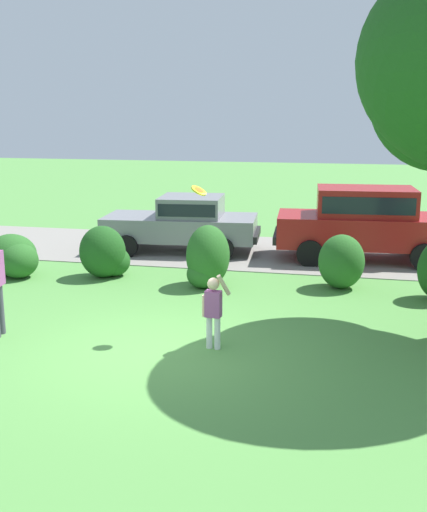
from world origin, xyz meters
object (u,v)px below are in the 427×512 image
Objects in this scene: frisbee at (199,190)px; parked_sedan at (184,221)px; parked_suv at (365,220)px; child_thrower at (213,307)px.

parked_sedan is at bearing 107.44° from frisbee.
frisbee reaches higher than parked_suv.
frisbee reaches higher than child_thrower.
parked_sedan is 7.49m from child_thrower.
child_thrower is at bearing -58.29° from frisbee.
parked_suv is 17.15× the size of frisbee.
frisbee is at bearing -72.56° from parked_sedan.
parked_sedan is at bearing 179.78° from parked_suv.
parked_sedan is 6.97m from frisbee.
frisbee is (-2.88, -6.43, 1.46)m from parked_suv.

